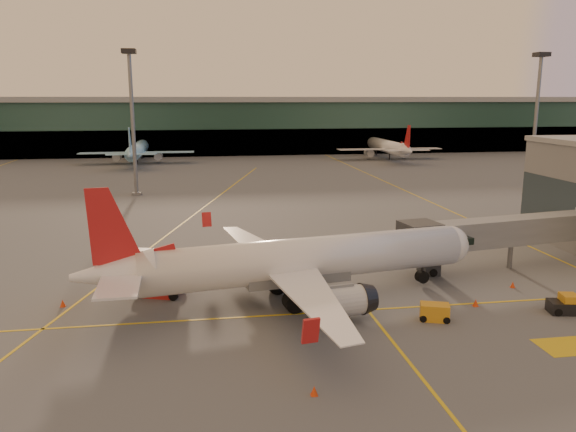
{
  "coord_description": "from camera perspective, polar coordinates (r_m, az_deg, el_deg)",
  "views": [
    {
      "loc": [
        -8.38,
        -37.58,
        17.33
      ],
      "look_at": [
        0.65,
        20.08,
        5.0
      ],
      "focal_mm": 35.0,
      "sensor_mm": 36.0,
      "label": 1
    }
  ],
  "objects": [
    {
      "name": "cone_wing_left",
      "position": [
        64.95,
        -2.98,
        -3.32
      ],
      "size": [
        0.43,
        0.43,
        0.55
      ],
      "color": "red",
      "rests_on": "ground"
    },
    {
      "name": "main_airplane",
      "position": [
        48.37,
        0.61,
        -4.69
      ],
      "size": [
        35.52,
        32.21,
        10.76
      ],
      "rotation": [
        0.0,
        0.0,
        0.17
      ],
      "color": "white",
      "rests_on": "ground"
    },
    {
      "name": "catering_truck",
      "position": [
        51.33,
        -13.12,
        -5.44
      ],
      "size": [
        5.62,
        3.78,
        4.02
      ],
      "rotation": [
        0.0,
        0.0,
        -0.33
      ],
      "color": "#AE1C18",
      "rests_on": "ground"
    },
    {
      "name": "cone_fwd",
      "position": [
        50.65,
        18.52,
        -8.37
      ],
      "size": [
        0.49,
        0.49,
        0.62
      ],
      "color": "red",
      "rests_on": "ground"
    },
    {
      "name": "mast_east_near",
      "position": [
        118.07,
        23.93,
        9.73
      ],
      "size": [
        2.4,
        2.4,
        25.6
      ],
      "color": "slate",
      "rests_on": "ground"
    },
    {
      "name": "cone_wing_right",
      "position": [
        34.9,
        2.68,
        -17.32
      ],
      "size": [
        0.46,
        0.46,
        0.59
      ],
      "color": "red",
      "rests_on": "ground"
    },
    {
      "name": "taxi_markings",
      "position": [
        83.89,
        -7.99,
        -0.11
      ],
      "size": [
        100.12,
        173.0,
        0.01
      ],
      "color": "gold",
      "rests_on": "ground"
    },
    {
      "name": "ground",
      "position": [
        42.23,
        3.42,
        -12.33
      ],
      "size": [
        600.0,
        600.0,
        0.0
      ],
      "primitive_type": "plane",
      "color": "#4C4F54",
      "rests_on": "ground"
    },
    {
      "name": "distant_aircraft_row",
      "position": [
        162.99,
        -25.1,
        4.7
      ],
      "size": [
        225.0,
        34.0,
        13.0
      ],
      "color": "#93D2F7",
      "rests_on": "ground"
    },
    {
      "name": "cone_tail",
      "position": [
        51.65,
        -21.92,
        -8.23
      ],
      "size": [
        0.49,
        0.49,
        0.62
      ],
      "color": "red",
      "rests_on": "ground"
    },
    {
      "name": "terminal",
      "position": [
        179.78,
        -6.3,
        9.13
      ],
      "size": [
        400.0,
        20.0,
        17.6
      ],
      "color": "#19382D",
      "rests_on": "ground"
    },
    {
      "name": "pushback_tug",
      "position": [
        51.9,
        26.61,
        -8.14
      ],
      "size": [
        3.37,
        2.26,
        1.6
      ],
      "rotation": [
        0.0,
        0.0,
        -0.21
      ],
      "color": "black",
      "rests_on": "ground"
    },
    {
      "name": "jet_bridge",
      "position": [
        62.92,
        22.66,
        -1.49
      ],
      "size": [
        25.66,
        7.34,
        5.49
      ],
      "color": "slate",
      "rests_on": "ground"
    },
    {
      "name": "gpu_cart",
      "position": [
        46.59,
        14.67,
        -9.45
      ],
      "size": [
        2.61,
        2.04,
        1.34
      ],
      "rotation": [
        0.0,
        0.0,
        -0.33
      ],
      "color": "orange",
      "rests_on": "ground"
    },
    {
      "name": "cone_nose",
      "position": [
        56.62,
        21.86,
        -6.49
      ],
      "size": [
        0.45,
        0.45,
        0.58
      ],
      "color": "red",
      "rests_on": "ground"
    },
    {
      "name": "mast_west_near",
      "position": [
        104.26,
        -15.55,
        10.15
      ],
      "size": [
        2.4,
        2.4,
        25.6
      ],
      "color": "slate",
      "rests_on": "ground"
    }
  ]
}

